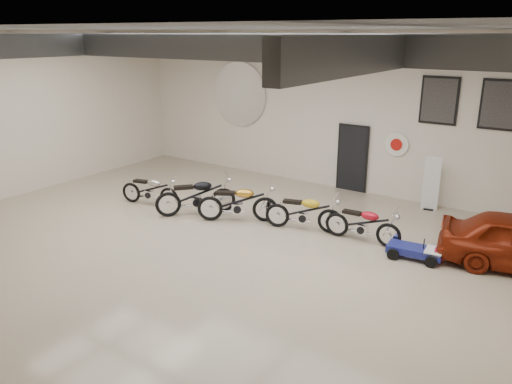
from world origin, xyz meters
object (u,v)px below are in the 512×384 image
Objects in this scene: motorcycle_yellow at (303,211)px; go_kart at (421,249)px; banner_stand at (431,182)px; motorcycle_silver at (149,189)px; motorcycle_black at (196,195)px; motorcycle_gold at (237,202)px; motorcycle_red at (362,223)px.

motorcycle_yellow is 1.35× the size of go_kart.
motorcycle_silver is (-6.99, -4.31, -0.35)m from banner_stand.
motorcycle_yellow is (3.07, 0.70, -0.06)m from motorcycle_black.
banner_stand reaches higher than motorcycle_gold.
motorcycle_silver is 1.00× the size of motorcycle_red.
motorcycle_silver is 0.85× the size of motorcycle_black.
motorcycle_silver is at bearing 173.58° from motorcycle_yellow.
motorcycle_black is at bearing 176.13° from motorcycle_yellow.
motorcycle_silver is 6.39m from motorcycle_red.
motorcycle_yellow is at bearing 172.76° from go_kart.
motorcycle_silver is at bearing 179.83° from go_kart.
motorcycle_black is 4.71m from motorcycle_red.
motorcycle_black is 1.17× the size of motorcycle_red.
motorcycle_red is (6.31, 1.01, 0.00)m from motorcycle_silver.
motorcycle_gold is 1.13× the size of motorcycle_red.
motorcycle_black reaches higher than motorcycle_yellow.
banner_stand is 4.13m from motorcycle_yellow.
motorcycle_gold is (2.95, 0.41, 0.07)m from motorcycle_silver.
motorcycle_yellow reaches higher than go_kart.
motorcycle_silver is 1.68m from motorcycle_black.
motorcycle_silver is at bearing -173.22° from motorcycle_red.
motorcycle_black is at bearing 158.72° from motorcycle_gold.
go_kart is at bearing -42.42° from motorcycle_black.
motorcycle_black is 1.30m from motorcycle_gold.
motorcycle_black is 1.03× the size of motorcycle_gold.
motorcycle_red is at bearing -37.88° from motorcycle_black.
banner_stand is 3.39m from motorcycle_red.
go_kart is (1.51, -0.22, -0.22)m from motorcycle_red.
motorcycle_yellow is 1.05× the size of motorcycle_red.
motorcycle_black reaches higher than motorcycle_silver.
go_kart is at bearing -27.68° from motorcycle_gold.
motorcycle_red is (1.57, 0.15, -0.03)m from motorcycle_yellow.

